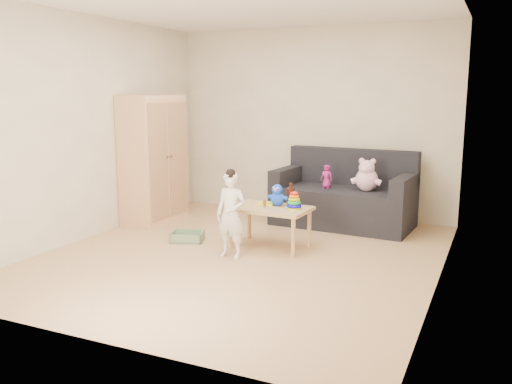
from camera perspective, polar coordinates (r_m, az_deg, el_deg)
The scene contains 13 objects.
room at distance 5.58m, azimuth -1.54°, elevation 6.18°, with size 4.50×4.50×4.50m.
wardrobe at distance 7.32m, azimuth -10.76°, elevation 3.41°, with size 0.47×0.93×1.68m, color #E9AF80.
sofa at distance 7.12m, azimuth 9.10°, elevation -1.57°, with size 1.75×0.88×0.49m, color black.
play_table at distance 6.07m, azimuth 1.48°, elevation -3.72°, with size 0.88×0.55×0.46m, color tan.
storage_bin at distance 6.40m, azimuth -7.25°, elevation -4.67°, with size 0.37×0.28×0.11m, color #698B65, non-canonical shape.
toddler at distance 5.67m, azimuth -2.65°, elevation -2.51°, with size 0.33×0.22×0.89m, color white.
pink_bear at distance 6.94m, azimuth 11.59°, elevation 1.55°, with size 0.30×0.26×0.35m, color #FFBBD9, non-canonical shape.
doll at distance 7.04m, azimuth 7.44°, elevation 1.60°, with size 0.15×0.10×0.30m, color #B2217C.
ring_stacker at distance 5.92m, azimuth 4.03°, elevation -1.08°, with size 0.17×0.17×0.19m.
brown_bottle at distance 6.10m, azimuth 3.70°, elevation -0.42°, with size 0.09×0.09×0.25m.
blue_plush at distance 6.07m, azimuth 2.28°, elevation -0.28°, with size 0.21×0.16×0.25m, color blue, non-canonical shape.
wooden_figure at distance 5.99m, azimuth 0.91°, elevation -1.15°, with size 0.04×0.03×0.10m, color brown, non-canonical shape.
yellow_book at distance 6.16m, azimuth 1.05°, elevation -1.22°, with size 0.19×0.19×0.01m, color #FFF11A.
Camera 1 is at (2.44, -5.01, 1.72)m, focal length 38.00 mm.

